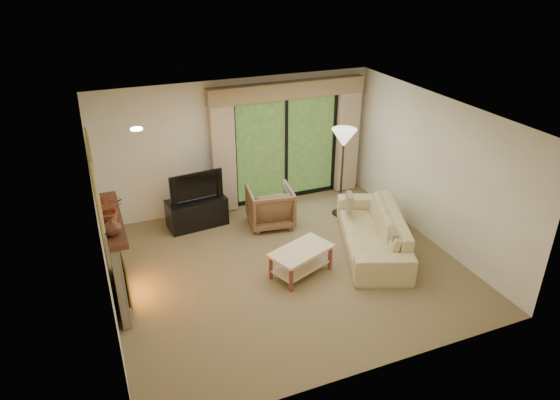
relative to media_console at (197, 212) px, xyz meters
name	(u,v)px	position (x,y,z in m)	size (l,w,h in m)	color
floor	(287,267)	(1.03, -1.95, -0.27)	(5.50, 5.50, 0.00)	olive
ceiling	(288,115)	(1.03, -1.95, 2.33)	(5.50, 5.50, 0.00)	white
wall_back	(238,145)	(1.03, 0.55, 1.03)	(5.00, 5.00, 0.00)	#EEE2C9
wall_front	(373,286)	(1.03, -4.45, 1.03)	(5.00, 5.00, 0.00)	#EEE2C9
wall_left	(101,229)	(-1.72, -1.95, 1.03)	(5.00, 5.00, 0.00)	#EEE2C9
wall_right	(434,170)	(3.78, -1.95, 1.03)	(5.00, 5.00, 0.00)	#EEE2C9
fireplace	(115,258)	(-1.60, -1.75, 0.41)	(0.24, 1.70, 1.37)	gray
mirror	(95,180)	(-1.69, -1.75, 1.68)	(0.07, 1.45, 1.02)	gold
sliding_door	(286,149)	(2.03, 0.50, 0.83)	(2.26, 0.10, 2.16)	black
curtain_left	(223,155)	(0.68, 0.39, 0.93)	(0.45, 0.18, 2.35)	tan
curtain_right	(347,137)	(3.38, 0.39, 0.93)	(0.45, 0.18, 2.35)	tan
cornice	(288,90)	(2.03, 0.41, 2.05)	(3.20, 0.24, 0.32)	#977D54
media_console	(197,212)	(0.00, 0.00, 0.00)	(1.10, 0.49, 0.55)	black
tv	(195,185)	(0.00, 0.00, 0.56)	(1.00, 0.13, 0.58)	black
armchair	(270,206)	(1.30, -0.48, 0.11)	(0.81, 0.84, 0.76)	brown
sofa	(373,231)	(2.63, -1.96, 0.08)	(2.42, 0.95, 0.71)	#C9B980
pillow_near	(393,239)	(2.55, -2.66, 0.31)	(0.09, 0.34, 0.34)	brown
pillow_far	(350,203)	(2.55, -1.27, 0.31)	(0.09, 0.35, 0.35)	brown
coffee_table	(301,262)	(1.16, -2.21, -0.05)	(1.02, 0.56, 0.46)	beige
floor_lamp	(342,173)	(2.73, -0.60, 0.61)	(0.47, 0.47, 1.76)	beige
vase	(112,226)	(-1.58, -2.28, 1.22)	(0.24, 0.24, 0.25)	#4B281A
branches	(108,209)	(-1.58, -1.96, 1.32)	(0.40, 0.34, 0.44)	#A44A2B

